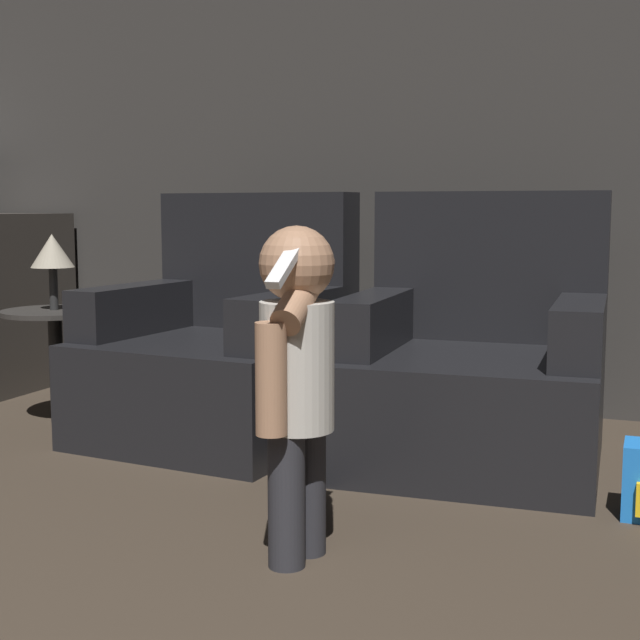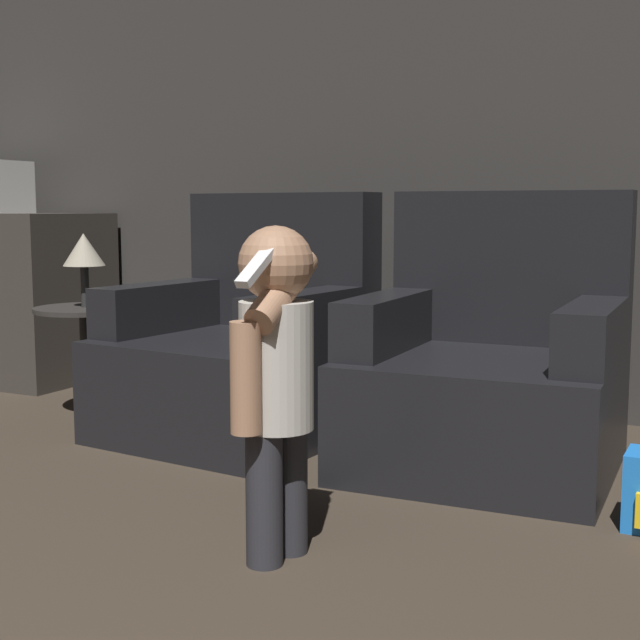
% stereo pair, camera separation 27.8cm
% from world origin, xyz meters
% --- Properties ---
extents(wall_back, '(8.40, 0.05, 2.60)m').
position_xyz_m(wall_back, '(0.00, 4.50, 1.30)').
color(wall_back, '#33302D').
rests_on(wall_back, ground_plane).
extents(armchair_left, '(0.96, 0.95, 0.98)m').
position_xyz_m(armchair_left, '(-0.65, 3.64, 0.32)').
color(armchair_left, black).
rests_on(armchair_left, ground_plane).
extents(armchair_right, '(0.91, 0.90, 0.98)m').
position_xyz_m(armchair_right, '(0.37, 3.64, 0.32)').
color(armchair_right, black).
rests_on(armchair_right, ground_plane).
extents(person_toddler, '(0.19, 0.34, 0.87)m').
position_xyz_m(person_toddler, '(0.13, 2.54, 0.51)').
color(person_toddler, '#28282D').
rests_on(person_toddler, ground_plane).
extents(side_table, '(0.45, 0.45, 0.49)m').
position_xyz_m(side_table, '(-1.41, 3.58, 0.40)').
color(side_table, black).
rests_on(side_table, ground_plane).
extents(lamp, '(0.18, 0.18, 0.32)m').
position_xyz_m(lamp, '(-1.41, 3.58, 0.73)').
color(lamp, '#262626').
rests_on(lamp, side_table).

